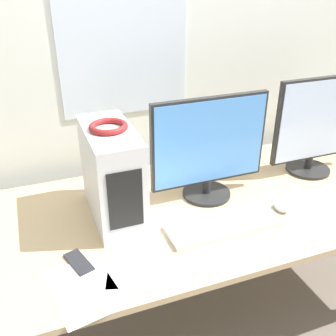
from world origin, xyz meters
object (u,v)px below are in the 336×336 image
monitor_main (209,148)px  keyboard (224,225)px  monitor_right_near (316,126)px  headphones (108,126)px  cell_phone (79,262)px  mouse (281,207)px  pc_tower (112,174)px

monitor_main → keyboard: 0.36m
monitor_main → monitor_right_near: monitor_right_near is taller
headphones → monitor_right_near: size_ratio=0.31×
monitor_main → cell_phone: monitor_main is taller
monitor_right_near → mouse: monitor_right_near is taller
headphones → monitor_right_near: monitor_right_near is taller
monitor_main → headphones: bearing=-179.2°
monitor_main → mouse: (0.26, -0.24, -0.24)m
monitor_right_near → keyboard: 0.77m
headphones → mouse: (0.72, -0.23, -0.41)m
headphones → cell_phone: size_ratio=1.01×
monitor_main → monitor_right_near: size_ratio=1.09×
monitor_right_near → keyboard: size_ratio=1.03×
monitor_main → cell_phone: (-0.66, -0.27, -0.25)m
keyboard → pc_tower: bearing=148.2°
headphones → monitor_main: monitor_main is taller
monitor_right_near → mouse: bearing=-143.3°
headphones → cell_phone: (-0.21, -0.26, -0.42)m
keyboard → cell_phone: (-0.62, -0.01, -0.01)m
cell_phone → pc_tower: bearing=34.6°
pc_tower → cell_phone: (-0.21, -0.26, -0.20)m
pc_tower → cell_phone: 0.39m
keyboard → headphones: bearing=148.1°
mouse → pc_tower: bearing=162.2°
pc_tower → monitor_right_near: size_ratio=0.85×
keyboard → cell_phone: 0.62m
headphones → keyboard: size_ratio=0.31×
pc_tower → keyboard: bearing=-31.8°
headphones → monitor_main: bearing=0.8°
headphones → monitor_right_near: (1.08, 0.04, -0.17)m
pc_tower → mouse: 0.78m
mouse → headphones: bearing=162.1°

